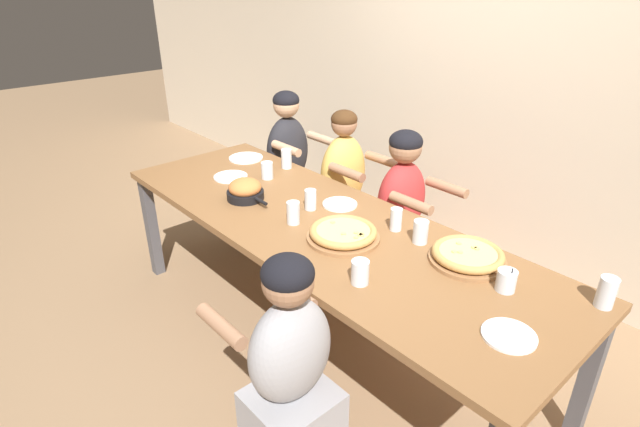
% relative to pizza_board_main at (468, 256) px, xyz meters
% --- Properties ---
extents(ground_plane, '(18.00, 18.00, 0.00)m').
position_rel_pizza_board_main_xyz_m(ground_plane, '(-0.75, -0.24, -0.82)').
color(ground_plane, '#896B4C').
rests_on(ground_plane, ground).
extents(restaurant_back_panel, '(10.00, 0.06, 3.20)m').
position_rel_pizza_board_main_xyz_m(restaurant_back_panel, '(-0.75, 1.31, 0.78)').
color(restaurant_back_panel, beige).
rests_on(restaurant_back_panel, ground).
extents(dining_table, '(2.78, 0.92, 0.78)m').
position_rel_pizza_board_main_xyz_m(dining_table, '(-0.75, -0.24, -0.10)').
color(dining_table, brown).
rests_on(dining_table, ground).
extents(pizza_board_main, '(0.35, 0.35, 0.06)m').
position_rel_pizza_board_main_xyz_m(pizza_board_main, '(0.00, 0.00, 0.00)').
color(pizza_board_main, '#996B42').
rests_on(pizza_board_main, dining_table).
extents(pizza_board_second, '(0.37, 0.37, 0.06)m').
position_rel_pizza_board_main_xyz_m(pizza_board_second, '(-0.54, -0.28, 0.00)').
color(pizza_board_second, '#996B42').
rests_on(pizza_board_second, dining_table).
extents(skillet_bowl, '(0.32, 0.22, 0.13)m').
position_rel_pizza_board_main_xyz_m(skillet_bowl, '(-1.27, -0.37, 0.02)').
color(skillet_bowl, black).
rests_on(skillet_bowl, dining_table).
extents(empty_plate_a, '(0.20, 0.20, 0.02)m').
position_rel_pizza_board_main_xyz_m(empty_plate_a, '(-0.83, -0.02, -0.03)').
color(empty_plate_a, white).
rests_on(empty_plate_a, dining_table).
extents(empty_plate_b, '(0.20, 0.20, 0.02)m').
position_rel_pizza_board_main_xyz_m(empty_plate_b, '(0.40, -0.34, -0.03)').
color(empty_plate_b, white).
rests_on(empty_plate_b, dining_table).
extents(empty_plate_c, '(0.24, 0.24, 0.02)m').
position_rel_pizza_board_main_xyz_m(empty_plate_c, '(-1.84, 0.02, -0.03)').
color(empty_plate_c, white).
rests_on(empty_plate_c, dining_table).
extents(empty_plate_d, '(0.22, 0.22, 0.02)m').
position_rel_pizza_board_main_xyz_m(empty_plate_d, '(-1.61, -0.25, -0.03)').
color(empty_plate_d, white).
rests_on(empty_plate_d, dining_table).
extents(cocktail_glass_blue, '(0.08, 0.08, 0.12)m').
position_rel_pizza_board_main_xyz_m(cocktail_glass_blue, '(0.24, -0.08, 0.01)').
color(cocktail_glass_blue, silver).
rests_on(cocktail_glass_blue, dining_table).
extents(drinking_glass_a, '(0.06, 0.06, 0.12)m').
position_rel_pizza_board_main_xyz_m(drinking_glass_a, '(-0.43, -0.01, 0.02)').
color(drinking_glass_a, silver).
rests_on(drinking_glass_a, dining_table).
extents(drinking_glass_b, '(0.08, 0.08, 0.11)m').
position_rel_pizza_board_main_xyz_m(drinking_glass_b, '(-1.44, -0.08, 0.02)').
color(drinking_glass_b, silver).
rests_on(drinking_glass_b, dining_table).
extents(drinking_glass_c, '(0.07, 0.07, 0.12)m').
position_rel_pizza_board_main_xyz_m(drinking_glass_c, '(-0.91, -0.17, 0.02)').
color(drinking_glass_c, silver).
rests_on(drinking_glass_c, dining_table).
extents(drinking_glass_d, '(0.07, 0.07, 0.12)m').
position_rel_pizza_board_main_xyz_m(drinking_glass_d, '(-0.26, -0.02, 0.02)').
color(drinking_glass_d, silver).
rests_on(drinking_glass_d, dining_table).
extents(drinking_glass_e, '(0.07, 0.07, 0.13)m').
position_rel_pizza_board_main_xyz_m(drinking_glass_e, '(0.56, 0.11, 0.03)').
color(drinking_glass_e, silver).
rests_on(drinking_glass_e, dining_table).
extents(drinking_glass_f, '(0.07, 0.07, 0.12)m').
position_rel_pizza_board_main_xyz_m(drinking_glass_f, '(-0.84, -0.36, 0.02)').
color(drinking_glass_f, silver).
rests_on(drinking_glass_f, dining_table).
extents(drinking_glass_g, '(0.08, 0.08, 0.11)m').
position_rel_pizza_board_main_xyz_m(drinking_glass_g, '(-0.21, -0.50, 0.02)').
color(drinking_glass_g, silver).
rests_on(drinking_glass_g, dining_table).
extents(drinking_glass_h, '(0.07, 0.07, 0.13)m').
position_rel_pizza_board_main_xyz_m(drinking_glass_h, '(-1.51, 0.13, 0.03)').
color(drinking_glass_h, silver).
rests_on(drinking_glass_h, dining_table).
extents(diner_far_midleft, '(0.51, 0.40, 1.17)m').
position_rel_pizza_board_main_xyz_m(diner_far_midleft, '(-1.27, 0.44, -0.29)').
color(diner_far_midleft, gold).
rests_on(diner_far_midleft, ground).
extents(diner_far_left, '(0.51, 0.40, 1.20)m').
position_rel_pizza_board_main_xyz_m(diner_far_left, '(-1.89, 0.44, -0.26)').
color(diner_far_left, '#232328').
rests_on(diner_far_left, ground).
extents(diner_near_midright, '(0.51, 0.40, 1.11)m').
position_rel_pizza_board_main_xyz_m(diner_near_midright, '(-0.17, -0.92, -0.31)').
color(diner_near_midright, '#99999E').
rests_on(diner_near_midright, ground).
extents(diner_far_center, '(0.51, 0.40, 1.15)m').
position_rel_pizza_board_main_xyz_m(diner_far_center, '(-0.75, 0.44, -0.28)').
color(diner_far_center, '#B22D2D').
rests_on(diner_far_center, ground).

